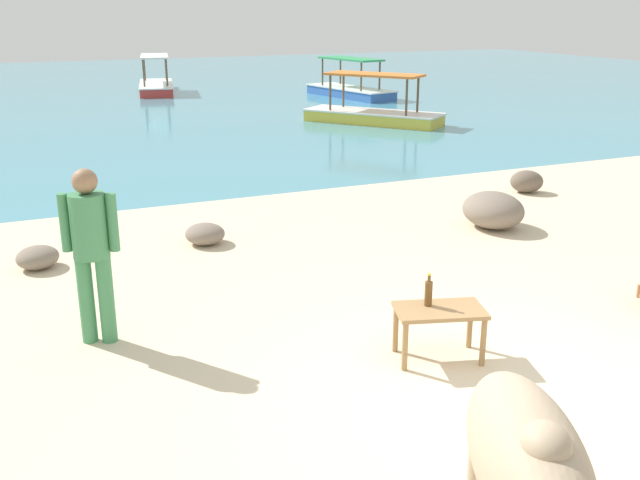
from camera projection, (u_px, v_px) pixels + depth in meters
The scene contains 13 objects.
sand_beach at pixel (515, 408), 5.68m from camera, with size 18.00×14.00×0.04m, color beige.
water_surface at pixel (103, 98), 24.86m from camera, with size 60.00×36.00×0.03m, color teal.
cow at pixel (529, 465), 3.75m from camera, with size 1.14×1.89×1.08m.
low_bench_table at pixel (439, 317), 6.32m from camera, with size 0.85×0.64×0.47m.
bottle at pixel (428, 293), 6.32m from camera, with size 0.07×0.07×0.30m.
person_standing at pixel (91, 243), 6.48m from camera, with size 0.48×0.32×1.62m.
shore_rock_large at pixel (527, 181), 12.08m from camera, with size 0.53×0.44×0.37m, color #6B5B4C.
shore_rock_medium at pixel (205, 234), 9.49m from camera, with size 0.53×0.51×0.27m, color gray.
shore_rock_small at pixel (38, 257), 8.61m from camera, with size 0.52×0.48×0.26m, color gray.
shore_rock_flat at pixel (493, 210), 10.16m from camera, with size 0.94×0.80×0.50m, color gray.
boat_yellow at pixel (373, 113), 19.32m from camera, with size 3.16×3.61×1.29m.
boat_blue at pixel (350, 89), 24.87m from camera, with size 1.86×3.83×1.29m.
boat_red at pixel (156, 84), 26.19m from camera, with size 1.87×3.83×1.29m.
Camera 1 is at (-3.40, -3.98, 2.99)m, focal length 41.22 mm.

